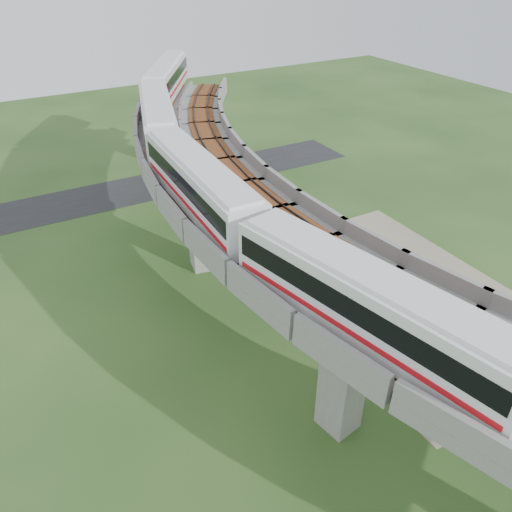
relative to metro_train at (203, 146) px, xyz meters
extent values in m
plane|color=#27471C|center=(-1.02, -8.92, -12.31)|extent=(160.00, 160.00, 0.00)
cube|color=gray|center=(12.98, -10.92, -12.29)|extent=(18.00, 26.00, 0.04)
cube|color=#232326|center=(-1.02, 21.08, -12.29)|extent=(60.00, 8.00, 0.03)
cube|color=#99968E|center=(8.10, 22.88, -8.11)|extent=(2.86, 2.93, 8.40)
cube|color=#99968E|center=(8.10, 22.88, -3.31)|extent=(7.21, 5.74, 1.20)
cube|color=#99968E|center=(-0.11, 1.50, -8.11)|extent=(2.35, 2.51, 8.40)
cube|color=#99968E|center=(-0.11, 1.50, -3.31)|extent=(7.31, 3.58, 1.20)
cube|color=#99968E|center=(-0.11, -19.34, -8.11)|extent=(2.35, 2.51, 8.40)
cube|color=#99968E|center=(-0.11, -19.34, -3.31)|extent=(7.31, 3.58, 1.20)
cube|color=gray|center=(5.17, 17.62, -2.31)|extent=(16.42, 20.91, 0.80)
cube|color=gray|center=(1.31, 19.52, -1.41)|extent=(8.66, 17.08, 1.00)
cube|color=gray|center=(9.03, 15.72, -1.41)|extent=(8.66, 17.08, 1.00)
cube|color=brown|center=(3.20, 18.59, -1.85)|extent=(10.68, 18.08, 0.12)
cube|color=black|center=(3.20, 18.59, -1.73)|extent=(9.69, 17.59, 0.12)
cube|color=brown|center=(7.14, 16.65, -1.85)|extent=(10.68, 18.08, 0.12)
cube|color=black|center=(7.14, 16.65, -1.73)|extent=(9.69, 17.59, 0.12)
cube|color=gray|center=(-0.32, 0.21, -2.31)|extent=(11.77, 20.03, 0.80)
cube|color=gray|center=(-4.57, 0.87, -1.41)|extent=(3.22, 18.71, 1.00)
cube|color=gray|center=(3.93, -0.44, -1.41)|extent=(3.22, 18.71, 1.00)
cube|color=brown|center=(-2.49, 0.55, -1.85)|extent=(5.44, 19.05, 0.12)
cube|color=black|center=(-2.49, 0.55, -1.73)|extent=(4.35, 18.88, 0.12)
cube|color=brown|center=(1.86, -0.12, -1.85)|extent=(5.44, 19.05, 0.12)
cube|color=black|center=(1.86, -0.12, -1.73)|extent=(4.35, 18.88, 0.12)
cube|color=gray|center=(-0.32, -18.04, -2.31)|extent=(11.77, 20.03, 0.80)
cube|color=gray|center=(-4.57, -18.70, -1.41)|extent=(3.22, 18.71, 1.00)
cube|color=gray|center=(3.93, -17.39, -1.41)|extent=(3.22, 18.71, 1.00)
cube|color=brown|center=(-2.49, -18.38, -1.85)|extent=(5.44, 19.05, 0.12)
cube|color=black|center=(-2.49, -18.38, -1.73)|extent=(4.35, 18.88, 0.12)
cube|color=brown|center=(1.86, -17.71, -1.85)|extent=(5.44, 19.05, 0.12)
cube|color=black|center=(1.86, -17.71, -1.73)|extent=(4.35, 18.88, 0.12)
cube|color=white|center=(-1.81, -22.06, -0.07)|extent=(5.81, 15.23, 3.20)
cube|color=white|center=(-1.81, -22.06, 1.63)|extent=(5.12, 14.38, 0.22)
cube|color=black|center=(-1.81, -22.06, 0.38)|extent=(5.74, 14.66, 1.15)
cube|color=red|center=(-1.81, -22.06, -0.82)|extent=(5.74, 14.66, 0.30)
cube|color=black|center=(-1.81, -22.06, -1.53)|extent=(4.55, 12.86, 0.28)
cube|color=white|center=(-3.17, -6.56, -0.07)|extent=(3.27, 15.09, 3.20)
cube|color=white|center=(-3.17, -6.56, 1.63)|extent=(2.70, 14.32, 0.22)
cube|color=black|center=(-3.17, -6.56, 0.38)|extent=(3.30, 14.49, 1.15)
cube|color=red|center=(-3.17, -6.56, -0.82)|extent=(3.30, 14.49, 0.30)
cube|color=black|center=(-3.17, -6.56, -1.53)|extent=(2.38, 12.81, 0.28)
cube|color=white|center=(-0.64, 8.79, -0.07)|extent=(6.86, 15.15, 3.20)
cube|color=white|center=(-0.64, 8.79, 1.63)|extent=(6.13, 14.28, 0.22)
cube|color=black|center=(-0.64, 8.79, 0.38)|extent=(6.74, 14.59, 1.15)
cube|color=red|center=(-0.64, 8.79, -0.82)|extent=(6.74, 14.59, 0.30)
cube|color=black|center=(-0.64, 8.79, -1.53)|extent=(5.45, 12.76, 0.28)
cube|color=white|center=(5.61, 23.03, -0.07)|extent=(10.02, 14.26, 3.20)
cube|color=white|center=(5.61, 23.03, 1.63)|extent=(9.17, 13.34, 0.22)
cube|color=black|center=(5.61, 23.03, 0.38)|extent=(9.76, 13.77, 1.15)
cube|color=red|center=(5.61, 23.03, -0.82)|extent=(9.76, 13.77, 0.30)
cube|color=black|center=(5.61, 23.03, -1.53)|extent=(8.18, 11.92, 0.28)
cylinder|color=#2D382D|center=(11.23, 10.38, -11.56)|extent=(0.08, 0.08, 1.50)
cube|color=#2D382D|center=(10.36, 8.06, -11.56)|extent=(1.69, 4.77, 1.40)
cylinder|color=#2D382D|center=(9.60, 5.71, -11.56)|extent=(0.08, 0.08, 1.50)
cube|color=#2D382D|center=(8.96, 3.32, -11.56)|extent=(1.23, 4.91, 1.40)
cylinder|color=#2D382D|center=(8.43, 0.91, -11.56)|extent=(0.08, 0.08, 1.50)
cube|color=#2D382D|center=(8.02, -1.53, -11.56)|extent=(0.75, 4.99, 1.40)
cylinder|color=#2D382D|center=(7.72, -3.98, -11.56)|extent=(0.08, 0.08, 1.50)
cube|color=#2D382D|center=(7.54, -6.45, -11.56)|extent=(0.27, 5.04, 1.40)
cylinder|color=#2D382D|center=(7.48, -8.92, -11.56)|extent=(0.08, 0.08, 1.50)
cube|color=#2D382D|center=(7.54, -11.39, -11.56)|extent=(0.27, 5.04, 1.40)
cylinder|color=#2D382D|center=(7.72, -13.85, -11.56)|extent=(0.08, 0.08, 1.50)
cube|color=#2D382D|center=(8.02, -16.31, -11.56)|extent=(0.75, 4.99, 1.40)
cylinder|color=#2D382D|center=(8.43, -18.74, -11.56)|extent=(0.08, 0.08, 1.50)
cube|color=#2D382D|center=(8.96, -21.16, -11.56)|extent=(1.23, 4.91, 1.40)
cylinder|color=#2D382D|center=(9.60, -23.54, -11.56)|extent=(0.08, 0.08, 1.50)
cylinder|color=#382314|center=(10.10, 12.27, -11.43)|extent=(0.18, 0.18, 1.75)
ellipsoid|color=black|center=(10.10, 12.27, -9.85)|extent=(2.35, 2.35, 2.00)
cylinder|color=#382314|center=(8.06, 5.31, -11.46)|extent=(0.18, 0.18, 1.70)
ellipsoid|color=black|center=(8.06, 5.31, -9.96)|extent=(2.18, 2.18, 1.85)
cylinder|color=#382314|center=(7.05, 1.50, -11.53)|extent=(0.18, 0.18, 1.56)
ellipsoid|color=black|center=(7.05, 1.50, -9.83)|extent=(3.07, 3.07, 2.61)
cylinder|color=#382314|center=(6.24, -7.42, -11.48)|extent=(0.18, 0.18, 1.65)
ellipsoid|color=black|center=(6.24, -7.42, -9.95)|extent=(2.37, 2.37, 2.02)
cylinder|color=#382314|center=(6.04, -12.20, -11.77)|extent=(0.18, 0.18, 1.07)
ellipsoid|color=black|center=(6.04, -12.20, -10.63)|extent=(2.04, 2.04, 1.73)
cylinder|color=#382314|center=(6.15, -21.38, -11.55)|extent=(0.18, 0.18, 1.52)
ellipsoid|color=black|center=(6.15, -21.38, -10.21)|extent=(1.90, 1.90, 1.61)
imported|color=white|center=(14.27, -18.04, -11.65)|extent=(3.47, 3.68, 1.23)
imported|color=#B41A10|center=(13.22, -13.31, -11.71)|extent=(3.47, 2.79, 1.11)
imported|color=black|center=(11.65, -9.25, -11.63)|extent=(4.61, 2.49, 1.27)
camera|label=1|loc=(-15.01, -35.19, 14.06)|focal=35.00mm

